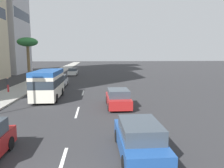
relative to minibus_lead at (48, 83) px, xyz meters
The scene contains 12 objects.
ground_plane 15.43m from the minibus_lead, 12.63° to the right, with size 198.00×198.00×0.00m, color #2D2D30.
sidewalk_right 15.81m from the minibus_lead, 17.87° to the left, with size 162.00×3.70×0.15m, color #9E9B93.
lane_stripe_near 13.87m from the minibus_lead, 165.91° to the right, with size 3.20×0.16×0.01m, color silver.
lane_stripe_mid 6.47m from the minibus_lead, 147.66° to the right, with size 3.20×0.16×0.01m, color silver.
lane_stripe_far 4.86m from the minibus_lead, 47.01° to the right, with size 3.20×0.16×0.01m, color silver.
minibus_lead is the anchor object (origin of this frame).
car_second 7.83m from the minibus_lead, 119.48° to the right, with size 4.36×1.95×1.57m.
car_third 14.39m from the minibus_lead, 151.91° to the right, with size 4.59×1.91×1.59m.
car_fourth 24.32m from the minibus_lead, ahead, with size 4.07×1.89×1.56m.
car_fifth 8.32m from the minibus_lead, ahead, with size 4.69×1.94×1.66m.
pedestrian_near_lamp 6.57m from the minibus_lead, 55.99° to the left, with size 0.39×0.37×1.77m.
palm_tree 14.74m from the minibus_lead, 23.98° to the left, with size 3.13×3.13×7.00m.
Camera 1 is at (-5.16, -1.43, 4.58)m, focal length 33.76 mm.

